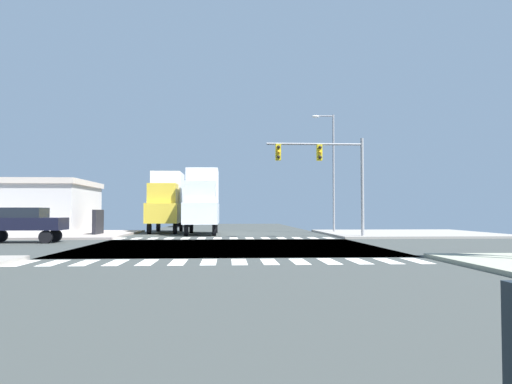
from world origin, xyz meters
TOP-DOWN VIEW (x-y plane):
  - ground at (0.00, 0.00)m, footprint 90.00×90.00m
  - sidewalk_corner_ne at (13.00, 12.00)m, footprint 12.00×12.00m
  - sidewalk_corner_nw at (-13.00, 12.00)m, footprint 12.00×12.00m
  - crosswalk_near at (-0.25, -7.30)m, footprint 13.50×2.00m
  - crosswalk_far at (-0.25, 7.30)m, footprint 13.50×2.00m
  - traffic_signal_mast at (6.05, 7.26)m, footprint 6.23×0.55m
  - street_lamp at (7.89, 14.18)m, footprint 1.78×0.32m
  - bank_building at (-16.32, 13.66)m, footprint 13.46×8.15m
  - sedan_nearside_1 at (-5.00, 31.61)m, footprint 1.80×4.30m
  - sedan_farside_2 at (-11.09, 3.50)m, footprint 4.30×1.80m
  - box_truck_queued_1 at (-5.00, 16.21)m, footprint 2.40×7.20m
  - box_truck_leading_2 at (-2.00, 13.08)m, footprint 2.40×7.20m

SIDE VIEW (x-z plane):
  - ground at x=0.00m, z-range -0.05..0.00m
  - crosswalk_near at x=-0.25m, z-range 0.00..0.01m
  - crosswalk_far at x=-0.25m, z-range 0.00..0.01m
  - sidewalk_corner_ne at x=13.00m, z-range 0.00..0.14m
  - sidewalk_corner_nw at x=-13.00m, z-range 0.00..0.14m
  - sedan_nearside_1 at x=-5.00m, z-range 0.18..2.06m
  - sedan_farside_2 at x=-11.09m, z-range 0.18..2.06m
  - bank_building at x=-16.32m, z-range 0.01..3.95m
  - box_truck_queued_1 at x=-5.00m, z-range 0.14..4.99m
  - box_truck_leading_2 at x=-2.00m, z-range 0.14..4.99m
  - traffic_signal_mast at x=6.05m, z-range 1.51..7.87m
  - street_lamp at x=7.89m, z-range 0.81..10.05m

